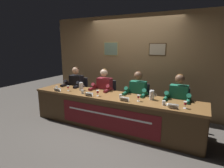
{
  "coord_description": "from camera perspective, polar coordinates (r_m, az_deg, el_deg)",
  "views": [
    {
      "loc": [
        1.75,
        -3.39,
        1.82
      ],
      "look_at": [
        0.0,
        0.0,
        0.98
      ],
      "focal_mm": 28.85,
      "sensor_mm": 36.0,
      "label": 1
    }
  ],
  "objects": [
    {
      "name": "ground_plane",
      "position": [
        4.23,
        -0.0,
        -13.15
      ],
      "size": [
        12.0,
        12.0,
        0.0
      ],
      "primitive_type": "plane",
      "color": "#4C4742"
    },
    {
      "name": "wall_back_panelled",
      "position": [
        5.02,
        6.75,
        6.33
      ],
      "size": [
        5.05,
        0.14,
        2.6
      ],
      "color": "#937047",
      "rests_on": "ground_plane"
    },
    {
      "name": "conference_table",
      "position": [
        3.94,
        -0.75,
        -7.1
      ],
      "size": [
        3.85,
        0.77,
        0.73
      ],
      "color": "brown",
      "rests_on": "ground_plane"
    },
    {
      "name": "chair_far_left",
      "position": [
        5.2,
        -10.23,
        -3.17
      ],
      "size": [
        0.44,
        0.45,
        0.91
      ],
      "color": "black",
      "rests_on": "ground_plane"
    },
    {
      "name": "panelist_far_left",
      "position": [
        4.98,
        -11.74,
        -0.63
      ],
      "size": [
        0.51,
        0.48,
        1.24
      ],
      "color": "black",
      "rests_on": "ground_plane"
    },
    {
      "name": "nameplate_far_left",
      "position": [
        4.48,
        -16.94,
        -1.7
      ],
      "size": [
        0.18,
        0.06,
        0.08
      ],
      "color": "white",
      "rests_on": "conference_table"
    },
    {
      "name": "juice_glass_far_left",
      "position": [
        4.44,
        -13.76,
        -1.02
      ],
      "size": [
        0.06,
        0.06,
        0.12
      ],
      "color": "white",
      "rests_on": "conference_table"
    },
    {
      "name": "water_cup_far_left",
      "position": [
        4.67,
        -17.19,
        -1.19
      ],
      "size": [
        0.06,
        0.06,
        0.08
      ],
      "color": "silver",
      "rests_on": "conference_table"
    },
    {
      "name": "chair_center_left",
      "position": [
        4.73,
        -1.63,
        -4.54
      ],
      "size": [
        0.44,
        0.45,
        0.91
      ],
      "color": "black",
      "rests_on": "ground_plane"
    },
    {
      "name": "panelist_center_left",
      "position": [
        4.49,
        -2.88,
        -1.8
      ],
      "size": [
        0.51,
        0.48,
        1.24
      ],
      "color": "black",
      "rests_on": "ground_plane"
    },
    {
      "name": "nameplate_center_left",
      "position": [
        3.91,
        -7.35,
        -3.24
      ],
      "size": [
        0.19,
        0.06,
        0.08
      ],
      "color": "white",
      "rests_on": "conference_table"
    },
    {
      "name": "juice_glass_center_left",
      "position": [
        3.89,
        -4.57,
        -2.56
      ],
      "size": [
        0.06,
        0.06,
        0.12
      ],
      "color": "white",
      "rests_on": "conference_table"
    },
    {
      "name": "water_cup_center_left",
      "position": [
        4.14,
        -9.37,
        -2.49
      ],
      "size": [
        0.06,
        0.06,
        0.08
      ],
      "color": "silver",
      "rests_on": "conference_table"
    },
    {
      "name": "chair_center_right",
      "position": [
        4.39,
        8.62,
        -6.03
      ],
      "size": [
        0.44,
        0.45,
        0.91
      ],
      "color": "black",
      "rests_on": "ground_plane"
    },
    {
      "name": "panelist_center_right",
      "position": [
        4.13,
        7.85,
        -3.17
      ],
      "size": [
        0.51,
        0.48,
        1.24
      ],
      "color": "black",
      "rests_on": "ground_plane"
    },
    {
      "name": "nameplate_center_right",
      "position": [
        3.55,
        3.94,
        -4.78
      ],
      "size": [
        0.18,
        0.06,
        0.08
      ],
      "color": "white",
      "rests_on": "conference_table"
    },
    {
      "name": "juice_glass_center_right",
      "position": [
        3.57,
        8.39,
        -4.06
      ],
      "size": [
        0.06,
        0.06,
        0.12
      ],
      "color": "white",
      "rests_on": "conference_table"
    },
    {
      "name": "water_cup_center_right",
      "position": [
        3.72,
        2.75,
        -4.03
      ],
      "size": [
        0.06,
        0.06,
        0.08
      ],
      "color": "silver",
      "rests_on": "conference_table"
    },
    {
      "name": "chair_far_right",
      "position": [
        4.21,
        20.21,
        -7.47
      ],
      "size": [
        0.44,
        0.45,
        0.91
      ],
      "color": "black",
      "rests_on": "ground_plane"
    },
    {
      "name": "panelist_far_right",
      "position": [
        3.94,
        20.13,
        -4.59
      ],
      "size": [
        0.51,
        0.48,
        1.24
      ],
      "color": "black",
      "rests_on": "ground_plane"
    },
    {
      "name": "nameplate_far_right",
      "position": [
        3.32,
        18.83,
        -6.7
      ],
      "size": [
        0.17,
        0.06,
        0.08
      ],
      "color": "white",
      "rests_on": "conference_table"
    },
    {
      "name": "juice_glass_far_right",
      "position": [
        3.38,
        22.18,
        -5.77
      ],
      "size": [
        0.06,
        0.06,
        0.12
      ],
      "color": "white",
      "rests_on": "conference_table"
    },
    {
      "name": "water_cup_far_right",
      "position": [
        3.45,
        16.09,
        -5.84
      ],
      "size": [
        0.06,
        0.06,
        0.08
      ],
      "color": "silver",
      "rests_on": "conference_table"
    },
    {
      "name": "water_pitcher_left_side",
      "position": [
        4.43,
        -9.75,
        -0.77
      ],
      "size": [
        0.15,
        0.1,
        0.21
      ],
      "color": "silver",
      "rests_on": "conference_table"
    },
    {
      "name": "water_pitcher_right_side",
      "position": [
        3.71,
        12.53,
        -3.45
      ],
      "size": [
        0.15,
        0.1,
        0.21
      ],
      "color": "silver",
      "rests_on": "conference_table"
    },
    {
      "name": "document_stack_far_right",
      "position": [
        3.47,
        18.54,
        -6.42
      ],
      "size": [
        0.21,
        0.15,
        0.01
      ],
      "color": "white",
      "rests_on": "conference_table"
    }
  ]
}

